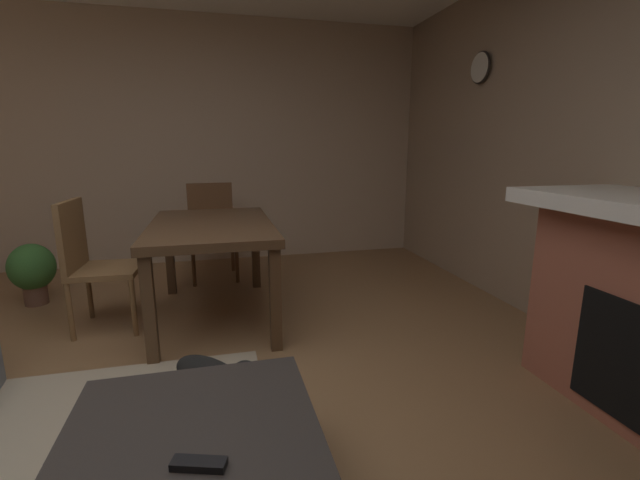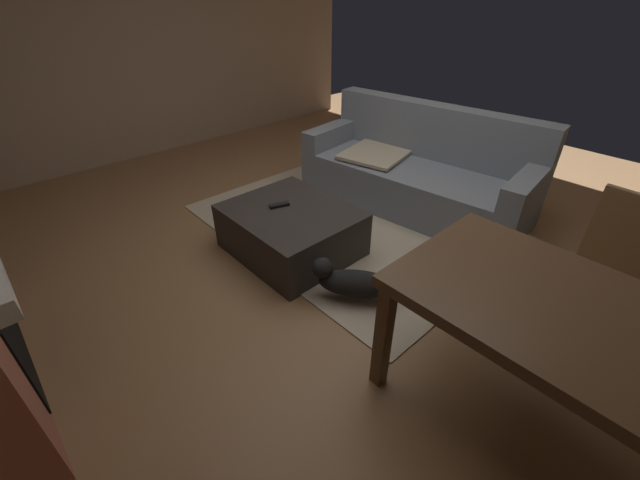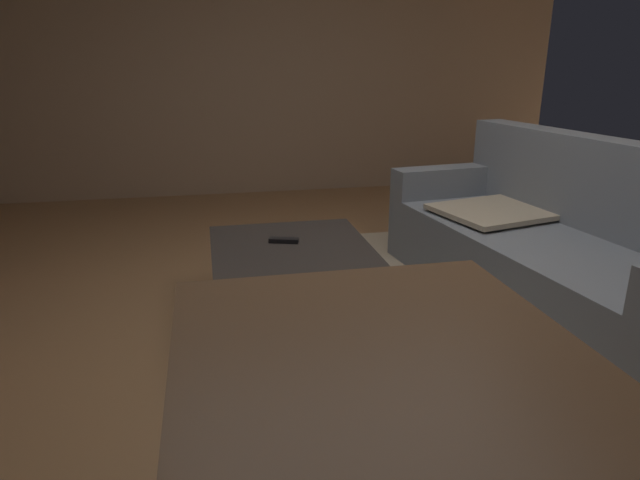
% 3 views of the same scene
% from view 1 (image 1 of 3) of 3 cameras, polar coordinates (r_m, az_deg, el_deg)
% --- Properties ---
extents(floor, '(8.14, 8.14, 0.00)m').
position_cam_1_polar(floor, '(2.08, -24.60, -27.20)').
color(floor, olive).
extents(wall_right_window_side, '(0.12, 6.00, 2.64)m').
position_cam_1_polar(wall_right_window_side, '(4.98, -19.09, 12.21)').
color(wall_right_window_side, '#C4AA91').
rests_on(wall_right_window_side, ground).
extents(tv_remote, '(0.10, 0.17, 0.02)m').
position_cam_1_polar(tv_remote, '(1.43, -16.00, -26.99)').
color(tv_remote, black).
rests_on(tv_remote, ottoman_coffee_table).
extents(dining_table, '(1.41, 0.87, 0.74)m').
position_cam_1_polar(dining_table, '(3.24, -14.37, 0.78)').
color(dining_table, '#513823').
rests_on(dining_table, ground).
extents(dining_chair_east, '(0.46, 0.46, 0.93)m').
position_cam_1_polar(dining_chair_east, '(4.34, -14.35, 1.98)').
color(dining_chair_east, brown).
rests_on(dining_chair_east, ground).
extents(dining_chair_north, '(0.46, 0.46, 0.93)m').
position_cam_1_polar(dining_chair_north, '(3.38, -28.40, -2.13)').
color(dining_chair_north, brown).
rests_on(dining_chair_north, ground).
extents(potted_plant, '(0.35, 0.35, 0.51)m').
position_cam_1_polar(potted_plant, '(4.22, -34.25, -3.33)').
color(potted_plant, brown).
rests_on(potted_plant, ground).
extents(small_dog, '(0.55, 0.49, 0.27)m').
position_cam_1_polar(small_dog, '(2.28, -13.81, -17.71)').
color(small_dog, black).
rests_on(small_dog, ground).
extents(wall_clock, '(0.27, 0.03, 0.27)m').
position_cam_1_polar(wall_clock, '(4.22, 20.80, 20.88)').
color(wall_clock, silver).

